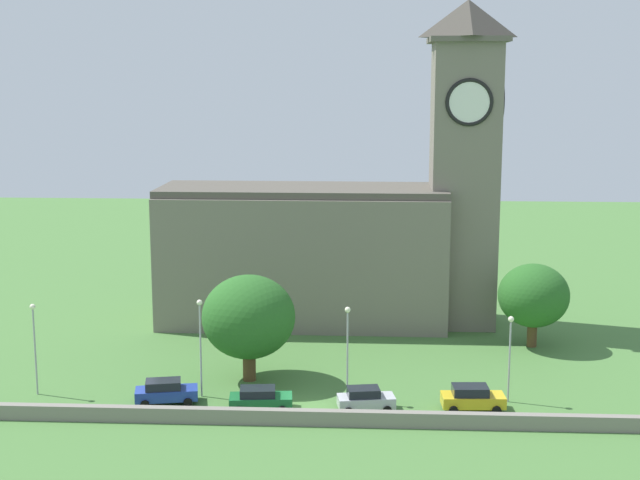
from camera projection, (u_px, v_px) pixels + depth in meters
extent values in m
plane|color=#477538|center=(316.00, 348.00, 81.51)|extent=(200.00, 200.00, 0.00)
cube|color=slate|center=(303.00, 258.00, 89.67)|extent=(28.24, 10.54, 12.92)
cube|color=#524C43|center=(303.00, 190.00, 88.45)|extent=(28.24, 9.71, 0.70)
cube|color=slate|center=(463.00, 187.00, 87.45)|extent=(6.38, 6.38, 27.45)
cube|color=#5B554B|center=(468.00, 40.00, 84.95)|extent=(7.40, 7.40, 0.50)
pyramid|color=#403C35|center=(468.00, 18.00, 84.59)|extent=(6.69, 6.69, 3.49)
cylinder|color=white|center=(469.00, 102.00, 82.80)|extent=(4.06, 0.14, 4.06)
torus|color=black|center=(469.00, 102.00, 82.80)|extent=(4.43, 0.39, 4.42)
cylinder|color=white|center=(500.00, 101.00, 85.79)|extent=(0.14, 4.06, 4.06)
torus|color=black|center=(500.00, 101.00, 85.79)|extent=(0.39, 4.43, 4.42)
cube|color=gray|center=(300.00, 417.00, 63.55)|extent=(58.33, 0.70, 1.11)
cube|color=#233D9E|center=(167.00, 394.00, 67.74)|extent=(4.92, 2.74, 0.83)
cube|color=#1E232B|center=(163.00, 384.00, 67.58)|extent=(2.87, 2.12, 0.66)
cylinder|color=black|center=(188.00, 394.00, 68.95)|extent=(0.71, 0.46, 0.66)
cylinder|color=black|center=(188.00, 402.00, 67.13)|extent=(0.71, 0.46, 0.66)
cylinder|color=black|center=(146.00, 396.00, 68.50)|extent=(0.71, 0.46, 0.66)
cylinder|color=black|center=(145.00, 404.00, 66.69)|extent=(0.71, 0.46, 0.66)
cube|color=#1E6B38|center=(261.00, 400.00, 66.48)|extent=(4.80, 2.38, 0.76)
cube|color=#1E232B|center=(258.00, 392.00, 66.35)|extent=(2.75, 1.95, 0.60)
cylinder|color=black|center=(282.00, 400.00, 67.57)|extent=(0.64, 0.41, 0.61)
cylinder|color=black|center=(282.00, 410.00, 65.67)|extent=(0.64, 0.41, 0.61)
cylinder|color=black|center=(240.00, 401.00, 67.43)|extent=(0.64, 0.41, 0.61)
cylinder|color=black|center=(239.00, 410.00, 65.53)|extent=(0.64, 0.41, 0.61)
cube|color=silver|center=(366.00, 401.00, 66.22)|extent=(4.40, 2.43, 0.81)
cube|color=#1E232B|center=(363.00, 392.00, 66.06)|extent=(2.56, 1.93, 0.64)
cylinder|color=black|center=(383.00, 401.00, 67.31)|extent=(0.69, 0.42, 0.64)
cylinder|color=black|center=(387.00, 410.00, 65.57)|extent=(0.69, 0.42, 0.64)
cylinder|color=black|center=(345.00, 403.00, 67.01)|extent=(0.69, 0.42, 0.64)
cylinder|color=black|center=(349.00, 412.00, 65.27)|extent=(0.69, 0.42, 0.64)
cube|color=gold|center=(473.00, 400.00, 66.34)|extent=(4.72, 2.20, 0.85)
cube|color=#1E232B|center=(470.00, 390.00, 66.20)|extent=(2.68, 1.85, 0.67)
cylinder|color=black|center=(491.00, 401.00, 67.38)|extent=(0.70, 0.39, 0.68)
cylinder|color=black|center=(497.00, 410.00, 65.47)|extent=(0.70, 0.39, 0.68)
cylinder|color=black|center=(450.00, 401.00, 67.37)|extent=(0.70, 0.39, 0.68)
cylinder|color=black|center=(454.00, 410.00, 65.46)|extent=(0.70, 0.39, 0.68)
cylinder|color=#9EA0A5|center=(35.00, 352.00, 69.18)|extent=(0.14, 0.14, 6.78)
sphere|color=#F4EFCC|center=(33.00, 307.00, 68.53)|extent=(0.44, 0.44, 0.44)
cylinder|color=#9EA0A5|center=(201.00, 351.00, 68.68)|extent=(0.14, 0.14, 7.23)
sphere|color=#F4EFCC|center=(199.00, 302.00, 67.99)|extent=(0.44, 0.44, 0.44)
cylinder|color=#9EA0A5|center=(347.00, 357.00, 67.90)|extent=(0.14, 0.14, 6.88)
sphere|color=#F4EFCC|center=(348.00, 310.00, 67.25)|extent=(0.44, 0.44, 0.44)
cylinder|color=#9EA0A5|center=(509.00, 362.00, 67.60)|extent=(0.14, 0.14, 6.26)
sphere|color=#F4EFCC|center=(511.00, 319.00, 67.00)|extent=(0.44, 0.44, 0.44)
cylinder|color=brown|center=(532.00, 334.00, 81.96)|extent=(0.90, 0.90, 2.38)
ellipsoid|color=#286023|center=(534.00, 295.00, 81.32)|extent=(6.41, 6.41, 5.77)
cylinder|color=brown|center=(249.00, 365.00, 72.81)|extent=(1.05, 1.05, 2.51)
ellipsoid|color=#286023|center=(249.00, 317.00, 72.08)|extent=(7.51, 7.51, 6.76)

